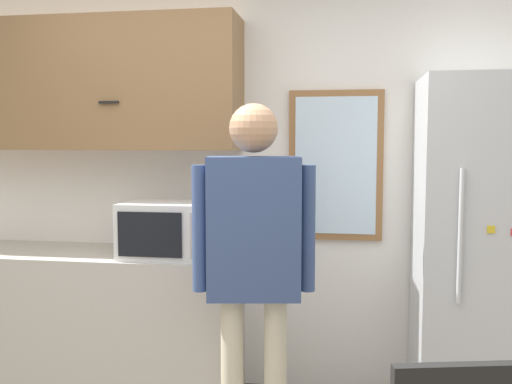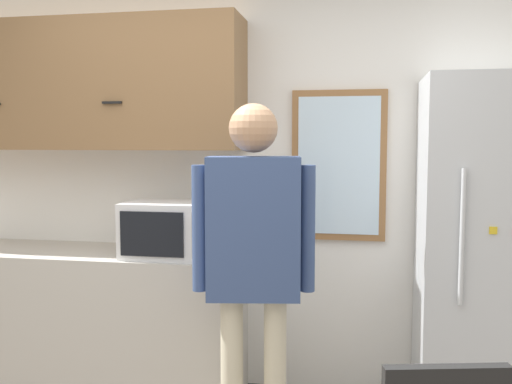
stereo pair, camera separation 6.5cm
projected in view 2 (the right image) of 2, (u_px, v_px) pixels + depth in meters
back_wall at (242, 177)px, 3.65m from camera, size 6.00×0.06×2.70m
counter at (66, 320)px, 3.61m from camera, size 2.24×0.59×0.90m
upper_cabinets at (67, 86)px, 3.58m from camera, size 2.24×0.40×0.79m
microwave at (171, 229)px, 3.34m from camera, size 0.53×0.37×0.32m
person at (253, 245)px, 2.74m from camera, size 0.59×0.29×1.76m
refrigerator at (490, 256)px, 3.07m from camera, size 0.74×0.66×1.92m
window at (339, 166)px, 3.48m from camera, size 0.57×0.05×0.92m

